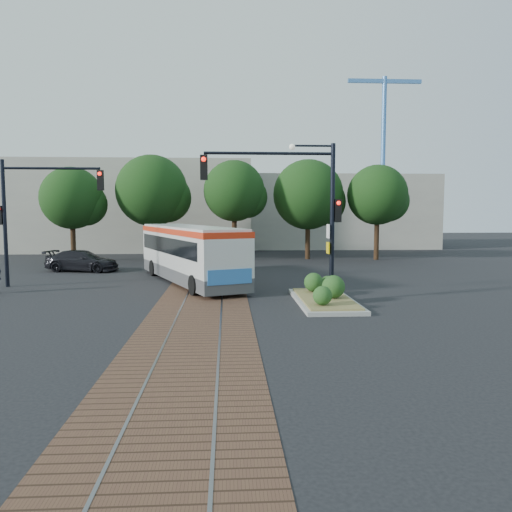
{
  "coord_description": "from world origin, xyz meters",
  "views": [
    {
      "loc": [
        0.98,
        -20.2,
        3.62
      ],
      "look_at": [
        2.26,
        1.91,
        1.6
      ],
      "focal_mm": 35.0,
      "sensor_mm": 36.0,
      "label": 1
    }
  ],
  "objects_px": {
    "signal_pole_main": "(301,197)",
    "signal_pole_left": "(29,205)",
    "traffic_island": "(325,294)",
    "parked_car": "(82,261)",
    "city_bus": "(189,251)"
  },
  "relations": [
    {
      "from": "traffic_island",
      "to": "parked_car",
      "type": "xyz_separation_m",
      "value": [
        -12.52,
        10.91,
        0.3
      ]
    },
    {
      "from": "traffic_island",
      "to": "parked_car",
      "type": "height_order",
      "value": "parked_car"
    },
    {
      "from": "traffic_island",
      "to": "signal_pole_main",
      "type": "bearing_deg",
      "value": 174.64
    },
    {
      "from": "parked_car",
      "to": "traffic_island",
      "type": "bearing_deg",
      "value": -118.72
    },
    {
      "from": "city_bus",
      "to": "signal_pole_left",
      "type": "distance_m",
      "value": 7.84
    },
    {
      "from": "city_bus",
      "to": "signal_pole_left",
      "type": "bearing_deg",
      "value": 165.24
    },
    {
      "from": "signal_pole_main",
      "to": "city_bus",
      "type": "bearing_deg",
      "value": 129.71
    },
    {
      "from": "signal_pole_main",
      "to": "parked_car",
      "type": "xyz_separation_m",
      "value": [
        -11.56,
        10.82,
        -3.53
      ]
    },
    {
      "from": "signal_pole_main",
      "to": "signal_pole_left",
      "type": "height_order",
      "value": "signal_pole_main"
    },
    {
      "from": "city_bus",
      "to": "signal_pole_main",
      "type": "bearing_deg",
      "value": -72.41
    },
    {
      "from": "traffic_island",
      "to": "city_bus",
      "type": "bearing_deg",
      "value": 134.46
    },
    {
      "from": "signal_pole_left",
      "to": "parked_car",
      "type": "xyz_separation_m",
      "value": [
        0.67,
        6.02,
        -3.23
      ]
    },
    {
      "from": "traffic_island",
      "to": "signal_pole_left",
      "type": "xyz_separation_m",
      "value": [
        -13.19,
        4.89,
        3.54
      ]
    },
    {
      "from": "signal_pole_main",
      "to": "traffic_island",
      "type": "bearing_deg",
      "value": -5.36
    },
    {
      "from": "traffic_island",
      "to": "signal_pole_main",
      "type": "xyz_separation_m",
      "value": [
        -0.96,
        0.09,
        3.83
      ]
    }
  ]
}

